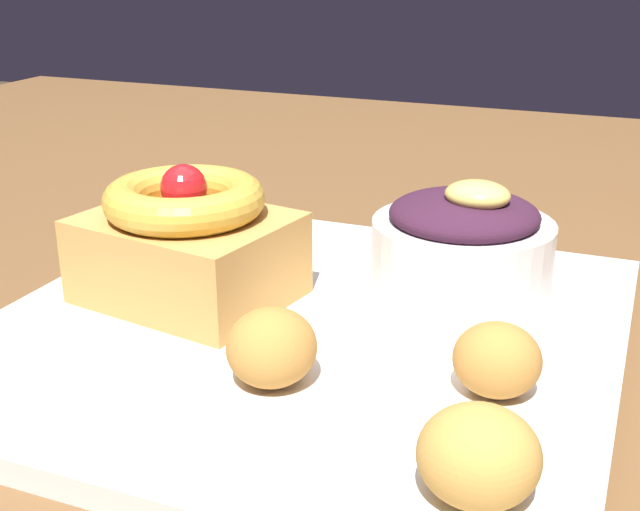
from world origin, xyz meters
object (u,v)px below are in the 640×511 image
object	(u,v)px
berry_ramekin	(462,252)
fritter_back	(479,456)
fritter_front	(272,347)
fritter_middle	(497,360)
cake_slice	(187,241)
front_plate	(305,332)

from	to	relation	value
berry_ramekin	fritter_back	world-z (taller)	berry_ramekin
fritter_front	fritter_middle	world-z (taller)	fritter_front
berry_ramekin	fritter_middle	xyz separation A→B (m)	(0.03, -0.08, -0.01)
cake_slice	berry_ramekin	size ratio (longest dim) A/B	1.25
fritter_front	fritter_back	size ratio (longest dim) A/B	0.95
front_plate	fritter_middle	xyz separation A→B (m)	(0.10, -0.03, 0.02)
fritter_front	fritter_middle	distance (m)	0.09
fritter_middle	fritter_back	xyz separation A→B (m)	(0.01, -0.07, 0.00)
front_plate	fritter_middle	world-z (taller)	fritter_middle
front_plate	fritter_front	size ratio (longest dim) A/B	7.50
berry_ramekin	fritter_front	bearing A→B (deg)	-116.76
cake_slice	berry_ramekin	bearing A→B (deg)	17.53
front_plate	fritter_back	xyz separation A→B (m)	(0.11, -0.11, 0.02)
fritter_back	berry_ramekin	bearing A→B (deg)	105.39
front_plate	fritter_middle	bearing A→B (deg)	-18.99
front_plate	berry_ramekin	world-z (taller)	berry_ramekin
berry_ramekin	fritter_back	bearing A→B (deg)	-74.61
cake_slice	fritter_middle	xyz separation A→B (m)	(0.17, -0.04, -0.02)
berry_ramekin	fritter_middle	size ratio (longest dim) A/B	2.49
berry_ramekin	fritter_middle	bearing A→B (deg)	-67.15
cake_slice	front_plate	bearing A→B (deg)	-4.28
front_plate	fritter_front	world-z (taller)	fritter_front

